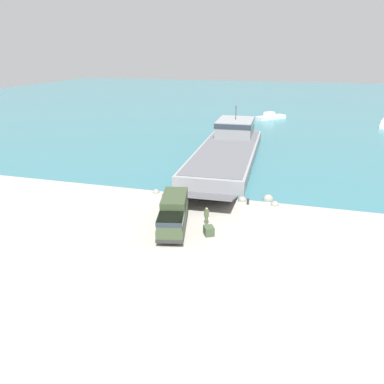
{
  "coord_description": "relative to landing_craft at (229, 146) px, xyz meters",
  "views": [
    {
      "loc": [
        10.88,
        -33.75,
        16.2
      ],
      "look_at": [
        0.57,
        3.18,
        1.67
      ],
      "focal_mm": 35.0,
      "sensor_mm": 36.0,
      "label": 1
    }
  ],
  "objects": [
    {
      "name": "ground_plane",
      "position": [
        -0.68,
        -25.03,
        -1.65
      ],
      "size": [
        240.0,
        240.0,
        0.0
      ],
      "primitive_type": "plane",
      "color": "#9E998E"
    },
    {
      "name": "water_surface",
      "position": [
        -0.68,
        71.58,
        -1.64
      ],
      "size": [
        240.0,
        180.0,
        0.01
      ],
      "primitive_type": "cube",
      "color": "#336B75",
      "rests_on": "ground_plane"
    },
    {
      "name": "landing_craft",
      "position": [
        0.0,
        0.0,
        0.0
      ],
      "size": [
        9.93,
        36.76,
        7.09
      ],
      "rotation": [
        0.0,
        0.0,
        0.04
      ],
      "color": "gray",
      "rests_on": "ground_plane"
    },
    {
      "name": "military_truck",
      "position": [
        -0.33,
        -27.7,
        -0.08
      ],
      "size": [
        3.99,
        7.82,
        3.02
      ],
      "rotation": [
        0.0,
        0.0,
        -1.35
      ],
      "color": "#3D4C33",
      "rests_on": "ground_plane"
    },
    {
      "name": "soldier_on_ramp",
      "position": [
        2.53,
        -25.99,
        -0.59
      ],
      "size": [
        0.5,
        0.41,
        1.82
      ],
      "rotation": [
        0.0,
        0.0,
        5.17
      ],
      "color": "#475638",
      "rests_on": "ground_plane"
    },
    {
      "name": "moored_boat_b",
      "position": [
        3.83,
        37.6,
        -1.04
      ],
      "size": [
        7.27,
        7.54,
        1.82
      ],
      "rotation": [
        0.0,
        0.0,
        5.53
      ],
      "color": "white",
      "rests_on": "ground_plane"
    },
    {
      "name": "mooring_bollard",
      "position": [
        5.82,
        -19.68,
        -1.23
      ],
      "size": [
        0.32,
        0.32,
        0.77
      ],
      "color": "#333338",
      "rests_on": "ground_plane"
    },
    {
      "name": "cargo_crate",
      "position": [
        3.28,
        -28.12,
        -1.22
      ],
      "size": [
        1.25,
        1.32,
        0.86
      ],
      "primitive_type": "cube",
      "rotation": [
        0.0,
        0.0,
        0.5
      ],
      "color": "#3D4C33",
      "rests_on": "ground_plane"
    },
    {
      "name": "shoreline_rock_a",
      "position": [
        8.76,
        -19.13,
        -1.65
      ],
      "size": [
        0.95,
        0.95,
        0.95
      ],
      "primitive_type": "sphere",
      "color": "gray",
      "rests_on": "ground_plane"
    },
    {
      "name": "shoreline_rock_b",
      "position": [
        5.05,
        -18.77,
        -1.65
      ],
      "size": [
        0.99,
        0.99,
        0.99
      ],
      "primitive_type": "sphere",
      "color": "gray",
      "rests_on": "ground_plane"
    },
    {
      "name": "shoreline_rock_c",
      "position": [
        7.89,
        -17.69,
        -1.65
      ],
      "size": [
        1.24,
        1.24,
        1.24
      ],
      "primitive_type": "sphere",
      "color": "gray",
      "rests_on": "ground_plane"
    },
    {
      "name": "shoreline_rock_d",
      "position": [
        -5.46,
        -19.0,
        -1.65
      ],
      "size": [
        0.88,
        0.88,
        0.88
      ],
      "primitive_type": "sphere",
      "color": "gray",
      "rests_on": "ground_plane"
    }
  ]
}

